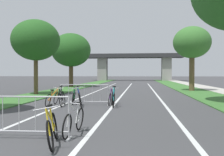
{
  "coord_description": "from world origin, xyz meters",
  "views": [
    {
      "loc": [
        1.31,
        -1.69,
        1.59
      ],
      "look_at": [
        -0.98,
        19.82,
        1.23
      ],
      "focal_mm": 41.98,
      "sensor_mm": 36.0,
      "label": 1
    }
  ],
  "objects_px": {
    "bicycle_purple_3": "(112,97)",
    "bicycle_white_7": "(74,121)",
    "tree_left_cypress_far": "(36,40)",
    "bicycle_orange_4": "(53,98)",
    "bicycle_yellow_6": "(52,129)",
    "bicycle_blue_0": "(80,99)",
    "crowd_barrier_nearest": "(19,117)",
    "bicycle_teal_5": "(113,99)",
    "bicycle_green_2": "(74,97)",
    "tree_right_maple_mid": "(192,43)",
    "crowd_barrier_second": "(84,95)",
    "tree_left_oak_near": "(71,50)",
    "bicycle_black_1": "(62,98)"
  },
  "relations": [
    {
      "from": "bicycle_purple_3",
      "to": "bicycle_white_7",
      "type": "height_order",
      "value": "bicycle_purple_3"
    },
    {
      "from": "tree_right_maple_mid",
      "to": "bicycle_orange_4",
      "type": "distance_m",
      "value": 15.3
    },
    {
      "from": "crowd_barrier_second",
      "to": "bicycle_teal_5",
      "type": "relative_size",
      "value": 1.51
    },
    {
      "from": "bicycle_yellow_6",
      "to": "tree_right_maple_mid",
      "type": "bearing_deg",
      "value": -123.05
    },
    {
      "from": "bicycle_blue_0",
      "to": "bicycle_yellow_6",
      "type": "height_order",
      "value": "bicycle_blue_0"
    },
    {
      "from": "crowd_barrier_nearest",
      "to": "tree_left_oak_near",
      "type": "bearing_deg",
      "value": 102.05
    },
    {
      "from": "tree_left_oak_near",
      "to": "tree_right_maple_mid",
      "type": "relative_size",
      "value": 1.08
    },
    {
      "from": "bicycle_black_1",
      "to": "bicycle_orange_4",
      "type": "distance_m",
      "value": 0.5
    },
    {
      "from": "crowd_barrier_second",
      "to": "crowd_barrier_nearest",
      "type": "bearing_deg",
      "value": -91.14
    },
    {
      "from": "tree_left_cypress_far",
      "to": "bicycle_orange_4",
      "type": "distance_m",
      "value": 8.16
    },
    {
      "from": "crowd_barrier_second",
      "to": "bicycle_white_7",
      "type": "bearing_deg",
      "value": -80.16
    },
    {
      "from": "bicycle_green_2",
      "to": "tree_left_oak_near",
      "type": "bearing_deg",
      "value": -84.54
    },
    {
      "from": "crowd_barrier_nearest",
      "to": "bicycle_purple_3",
      "type": "xyz_separation_m",
      "value": [
        1.5,
        7.3,
        -0.16
      ]
    },
    {
      "from": "tree_right_maple_mid",
      "to": "bicycle_blue_0",
      "type": "xyz_separation_m",
      "value": [
        -7.56,
        -11.9,
        -3.98
      ]
    },
    {
      "from": "crowd_barrier_nearest",
      "to": "bicycle_blue_0",
      "type": "bearing_deg",
      "value": 89.5
    },
    {
      "from": "tree_left_oak_near",
      "to": "bicycle_teal_5",
      "type": "xyz_separation_m",
      "value": [
        6.78,
        -17.55,
        -3.97
      ]
    },
    {
      "from": "crowd_barrier_second",
      "to": "bicycle_purple_3",
      "type": "bearing_deg",
      "value": 16.25
    },
    {
      "from": "bicycle_green_2",
      "to": "bicycle_orange_4",
      "type": "distance_m",
      "value": 1.2
    },
    {
      "from": "bicycle_black_1",
      "to": "bicycle_yellow_6",
      "type": "bearing_deg",
      "value": 96.94
    },
    {
      "from": "bicycle_orange_4",
      "to": "bicycle_teal_5",
      "type": "bearing_deg",
      "value": 2.01
    },
    {
      "from": "crowd_barrier_nearest",
      "to": "bicycle_black_1",
      "type": "xyz_separation_m",
      "value": [
        -0.89,
        6.46,
        -0.14
      ]
    },
    {
      "from": "bicycle_teal_5",
      "to": "tree_left_cypress_far",
      "type": "bearing_deg",
      "value": 126.26
    },
    {
      "from": "crowd_barrier_second",
      "to": "tree_left_cypress_far",
      "type": "bearing_deg",
      "value": 129.93
    },
    {
      "from": "bicycle_green_2",
      "to": "bicycle_yellow_6",
      "type": "distance_m",
      "value": 7.96
    },
    {
      "from": "bicycle_blue_0",
      "to": "bicycle_purple_3",
      "type": "bearing_deg",
      "value": -157.75
    },
    {
      "from": "tree_left_cypress_far",
      "to": "tree_right_maple_mid",
      "type": "xyz_separation_m",
      "value": [
        12.47,
        5.33,
        0.27
      ]
    },
    {
      "from": "bicycle_orange_4",
      "to": "tree_left_oak_near",
      "type": "bearing_deg",
      "value": 104.57
    },
    {
      "from": "tree_left_cypress_far",
      "to": "bicycle_orange_4",
      "type": "bearing_deg",
      "value": -61.43
    },
    {
      "from": "bicycle_black_1",
      "to": "bicycle_orange_4",
      "type": "relative_size",
      "value": 0.98
    },
    {
      "from": "crowd_barrier_second",
      "to": "bicycle_purple_3",
      "type": "xyz_separation_m",
      "value": [
        1.36,
        0.4,
        -0.16
      ]
    },
    {
      "from": "bicycle_green_2",
      "to": "tree_left_cypress_far",
      "type": "bearing_deg",
      "value": -61.93
    },
    {
      "from": "bicycle_orange_4",
      "to": "bicycle_teal_5",
      "type": "distance_m",
      "value": 3.04
    },
    {
      "from": "bicycle_yellow_6",
      "to": "bicycle_white_7",
      "type": "height_order",
      "value": "bicycle_yellow_6"
    },
    {
      "from": "bicycle_green_2",
      "to": "tree_right_maple_mid",
      "type": "bearing_deg",
      "value": -136.8
    },
    {
      "from": "bicycle_black_1",
      "to": "bicycle_orange_4",
      "type": "height_order",
      "value": "bicycle_black_1"
    },
    {
      "from": "bicycle_orange_4",
      "to": "crowd_barrier_nearest",
      "type": "bearing_deg",
      "value": -75.49
    },
    {
      "from": "tree_right_maple_mid",
      "to": "bicycle_white_7",
      "type": "distance_m",
      "value": 19.17
    },
    {
      "from": "tree_right_maple_mid",
      "to": "bicycle_black_1",
      "type": "height_order",
      "value": "tree_right_maple_mid"
    },
    {
      "from": "bicycle_orange_4",
      "to": "bicycle_white_7",
      "type": "xyz_separation_m",
      "value": [
        2.62,
        -5.93,
        0.0
      ]
    },
    {
      "from": "bicycle_orange_4",
      "to": "tree_right_maple_mid",
      "type": "bearing_deg",
      "value": 54.95
    },
    {
      "from": "crowd_barrier_nearest",
      "to": "bicycle_teal_5",
      "type": "relative_size",
      "value": 1.52
    },
    {
      "from": "crowd_barrier_second",
      "to": "bicycle_black_1",
      "type": "height_order",
      "value": "crowd_barrier_second"
    },
    {
      "from": "crowd_barrier_second",
      "to": "bicycle_yellow_6",
      "type": "height_order",
      "value": "crowd_barrier_second"
    },
    {
      "from": "bicycle_blue_0",
      "to": "bicycle_yellow_6",
      "type": "distance_m",
      "value": 6.85
    },
    {
      "from": "crowd_barrier_nearest",
      "to": "bicycle_white_7",
      "type": "xyz_separation_m",
      "value": [
        1.24,
        0.57,
        -0.16
      ]
    },
    {
      "from": "bicycle_yellow_6",
      "to": "bicycle_blue_0",
      "type": "bearing_deg",
      "value": -95.59
    },
    {
      "from": "bicycle_blue_0",
      "to": "bicycle_orange_4",
      "type": "bearing_deg",
      "value": -20.2
    },
    {
      "from": "tree_right_maple_mid",
      "to": "bicycle_teal_5",
      "type": "bearing_deg",
      "value": -116.94
    },
    {
      "from": "crowd_barrier_nearest",
      "to": "bicycle_teal_5",
      "type": "height_order",
      "value": "crowd_barrier_nearest"
    },
    {
      "from": "bicycle_teal_5",
      "to": "tree_right_maple_mid",
      "type": "bearing_deg",
      "value": 53.84
    }
  ]
}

